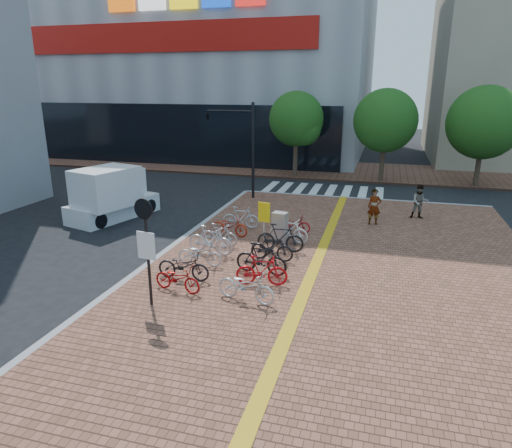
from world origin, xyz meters
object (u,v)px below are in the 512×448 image
(bike_5, at_px, (230,226))
(bike_11, at_px, (280,238))
(utility_box, at_px, (280,227))
(pedestrian_a, at_px, (374,207))
(notice_sign, at_px, (146,240))
(bike_10, at_px, (272,248))
(box_truck, at_px, (111,194))
(bike_8, at_px, (262,271))
(traffic_light_pole, at_px, (232,132))
(bike_2, at_px, (200,254))
(pedestrian_b, at_px, (420,202))
(bike_7, at_px, (246,286))
(bike_12, at_px, (289,230))
(bike_9, at_px, (261,259))
(bike_6, at_px, (241,217))
(bike_0, at_px, (177,278))
(bike_3, at_px, (210,240))
(bike_1, at_px, (183,266))
(bike_13, at_px, (292,224))
(yellow_sign, at_px, (264,216))
(bike_4, at_px, (219,235))

(bike_5, xyz_separation_m, bike_11, (2.57, -1.33, 0.12))
(bike_11, relative_size, utility_box, 1.45)
(pedestrian_a, height_order, notice_sign, notice_sign)
(utility_box, bearing_deg, pedestrian_a, 45.26)
(bike_10, bearing_deg, pedestrian_a, -28.94)
(box_truck, bearing_deg, utility_box, -11.07)
(bike_8, bearing_deg, traffic_light_pole, 12.89)
(bike_2, bearing_deg, bike_8, -113.70)
(pedestrian_b, bearing_deg, bike_7, -124.50)
(bike_2, bearing_deg, bike_12, -39.12)
(bike_9, distance_m, traffic_light_pole, 12.12)
(bike_6, bearing_deg, traffic_light_pole, 15.10)
(bike_0, xyz_separation_m, bike_3, (-0.20, 3.42, 0.14))
(bike_1, xyz_separation_m, bike_12, (2.64, 4.70, 0.04))
(bike_13, height_order, pedestrian_a, pedestrian_a)
(bike_2, distance_m, notice_sign, 3.75)
(yellow_sign, bearing_deg, bike_1, -114.62)
(bike_8, distance_m, bike_10, 2.24)
(bike_13, height_order, traffic_light_pole, traffic_light_pole)
(utility_box, bearing_deg, pedestrian_b, 42.59)
(bike_6, bearing_deg, yellow_sign, -148.91)
(bike_5, relative_size, pedestrian_b, 1.00)
(bike_12, bearing_deg, yellow_sign, 145.52)
(yellow_sign, bearing_deg, bike_9, -77.03)
(bike_2, bearing_deg, pedestrian_b, -44.69)
(pedestrian_b, relative_size, box_truck, 0.34)
(bike_1, distance_m, yellow_sign, 4.35)
(bike_6, relative_size, bike_11, 0.91)
(bike_1, xyz_separation_m, bike_8, (2.67, 0.25, 0.03))
(bike_5, bearing_deg, bike_13, -59.81)
(bike_4, xyz_separation_m, pedestrian_a, (5.96, 4.83, 0.38))
(bike_7, relative_size, pedestrian_b, 1.13)
(utility_box, bearing_deg, bike_6, 146.70)
(pedestrian_b, relative_size, yellow_sign, 0.90)
(bike_0, distance_m, bike_13, 7.21)
(bike_13, relative_size, pedestrian_b, 0.95)
(bike_12, bearing_deg, bike_5, 98.18)
(bike_8, xyz_separation_m, traffic_light_pole, (-4.90, 11.64, 3.22))
(bike_0, height_order, notice_sign, notice_sign)
(pedestrian_a, relative_size, utility_box, 1.31)
(bike_4, distance_m, box_truck, 7.43)
(bike_4, height_order, bike_10, bike_10)
(bike_8, height_order, traffic_light_pole, traffic_light_pole)
(box_truck, bearing_deg, bike_11, -16.87)
(bike_2, height_order, bike_3, bike_3)
(bike_12, bearing_deg, traffic_light_pole, 46.08)
(bike_7, bearing_deg, bike_6, 29.22)
(bike_3, distance_m, bike_12, 3.43)
(bike_1, distance_m, bike_5, 4.88)
(bike_8, distance_m, bike_12, 4.45)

